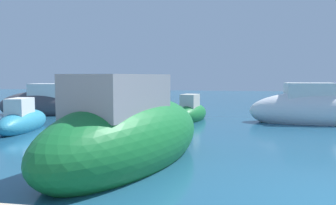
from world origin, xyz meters
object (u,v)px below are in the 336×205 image
(moored_boat_1, at_px, (41,105))
(moored_boat_6, at_px, (23,121))
(moored_boat_3, at_px, (191,113))
(moored_boat_4, at_px, (320,110))
(moored_boat_5, at_px, (130,135))

(moored_boat_1, relative_size, moored_boat_6, 1.27)
(moored_boat_3, xyz_separation_m, moored_boat_6, (-5.95, -3.86, 0.01))
(moored_boat_1, distance_m, moored_boat_4, 13.64)
(moored_boat_1, bearing_deg, moored_boat_6, 107.38)
(moored_boat_5, relative_size, moored_boat_6, 1.74)
(moored_boat_4, height_order, moored_boat_6, moored_boat_4)
(moored_boat_3, bearing_deg, moored_boat_6, 135.40)
(moored_boat_1, height_order, moored_boat_4, moored_boat_4)
(moored_boat_1, xyz_separation_m, moored_boat_6, (2.09, -4.73, -0.17))
(moored_boat_4, xyz_separation_m, moored_boat_6, (-11.52, -3.84, -0.21))
(moored_boat_3, height_order, moored_boat_5, moored_boat_5)
(moored_boat_5, xyz_separation_m, moored_boat_6, (-5.31, 3.88, -0.32))
(moored_boat_4, bearing_deg, moored_boat_5, -129.16)
(moored_boat_4, bearing_deg, moored_boat_1, 175.90)
(moored_boat_3, xyz_separation_m, moored_boat_5, (-0.64, -7.74, 0.32))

